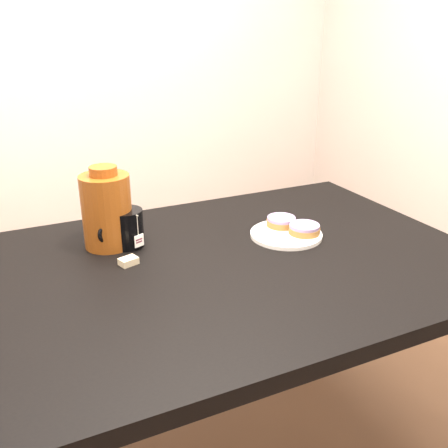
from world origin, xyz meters
The scene contains 8 objects.
wall_back centered at (0.00, 2.00, 1.35)m, with size 3.50×0.02×2.70m, color beige.
table centered at (0.00, 0.00, 0.67)m, with size 1.40×0.90×0.75m.
plate centered at (0.27, 0.06, 0.76)m, with size 0.21×0.21×0.02m.
bagel_back centered at (0.28, 0.12, 0.77)m, with size 0.09×0.09×0.03m.
bagel_front centered at (0.31, 0.04, 0.77)m, with size 0.12×0.12×0.03m.
mug centered at (-0.17, 0.20, 0.80)m, with size 0.15×0.12×0.10m.
teabag_pouch centered at (-0.19, 0.08, 0.76)m, with size 0.04×0.03×0.02m, color #C6B793.
bagel_package centered at (-0.21, 0.22, 0.85)m, with size 0.14×0.14×0.22m.
Camera 1 is at (-0.46, -1.05, 1.32)m, focal length 40.00 mm.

